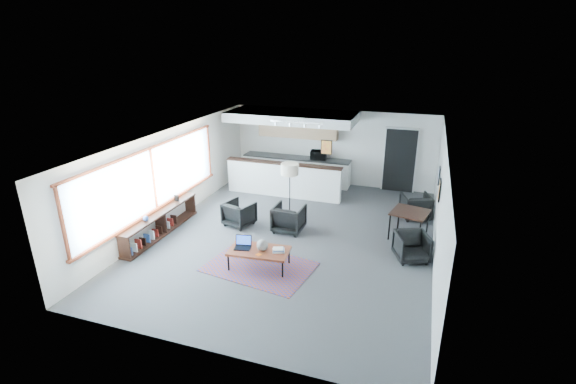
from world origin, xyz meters
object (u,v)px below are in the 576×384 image
(book_stack, at_px, (278,250))
(armchair_right, at_px, (289,217))
(dining_chair_near, at_px, (412,248))
(microwave, at_px, (318,154))
(floor_lamp, at_px, (290,171))
(laptop, at_px, (243,244))
(ceramic_pot, at_px, (262,245))
(dining_chair_far, at_px, (415,207))
(armchair_left, at_px, (239,213))
(dining_table, at_px, (410,214))
(coffee_table, at_px, (259,251))

(book_stack, height_order, armchair_right, armchair_right)
(dining_chair_near, relative_size, microwave, 1.15)
(book_stack, distance_m, floor_lamp, 2.83)
(floor_lamp, distance_m, dining_chair_near, 3.78)
(laptop, relative_size, floor_lamp, 0.25)
(laptop, relative_size, ceramic_pot, 1.60)
(armchair_right, xyz_separation_m, microwave, (-0.21, 3.87, 0.72))
(floor_lamp, bearing_deg, dining_chair_far, 21.67)
(floor_lamp, xyz_separation_m, microwave, (-0.02, 3.23, -0.35))
(book_stack, xyz_separation_m, armchair_right, (-0.40, 1.94, -0.08))
(ceramic_pot, height_order, armchair_left, armchair_left)
(laptop, xyz_separation_m, armchair_left, (-0.99, 1.91, -0.14))
(armchair_right, distance_m, dining_chair_near, 3.25)
(dining_chair_near, distance_m, dining_chair_far, 2.54)
(armchair_left, xyz_separation_m, dining_chair_near, (4.61, -0.48, -0.06))
(ceramic_pot, relative_size, floor_lamp, 0.15)
(book_stack, bearing_deg, armchair_right, 101.76)
(floor_lamp, bearing_deg, ceramic_pot, -84.87)
(ceramic_pot, height_order, armchair_right, armchair_right)
(armchair_left, bearing_deg, dining_chair_near, -169.76)
(laptop, height_order, armchair_right, armchair_right)
(ceramic_pot, bearing_deg, dining_chair_near, 24.69)
(dining_table, bearing_deg, coffee_table, -139.80)
(book_stack, bearing_deg, coffee_table, -170.97)
(dining_chair_near, height_order, dining_chair_far, dining_chair_far)
(armchair_left, bearing_deg, dining_table, -155.04)
(floor_lamp, distance_m, dining_chair_far, 3.78)
(dining_chair_near, relative_size, dining_chair_far, 0.93)
(armchair_left, height_order, dining_chair_far, armchair_left)
(armchair_left, bearing_deg, laptop, 133.54)
(microwave, bearing_deg, ceramic_pot, -93.84)
(floor_lamp, height_order, microwave, floor_lamp)
(dining_chair_far, xyz_separation_m, microwave, (-3.38, 1.89, 0.78))
(laptop, distance_m, floor_lamp, 2.81)
(coffee_table, height_order, floor_lamp, floor_lamp)
(coffee_table, bearing_deg, laptop, 172.29)
(armchair_left, distance_m, dining_chair_far, 5.02)
(floor_lamp, distance_m, microwave, 3.25)
(book_stack, bearing_deg, dining_chair_far, 54.79)
(laptop, distance_m, dining_chair_near, 3.90)
(coffee_table, height_order, laptop, laptop)
(coffee_table, xyz_separation_m, dining_chair_far, (3.20, 3.98, -0.07))
(coffee_table, bearing_deg, book_stack, 3.87)
(floor_lamp, bearing_deg, coffee_table, -86.63)
(ceramic_pot, bearing_deg, laptop, 177.26)
(coffee_table, distance_m, laptop, 0.41)
(ceramic_pot, xyz_separation_m, dining_chair_far, (3.12, 3.99, -0.23))
(armchair_left, height_order, dining_chair_near, armchair_left)
(dining_table, xyz_separation_m, dining_chair_far, (0.11, 1.37, -0.33))
(laptop, bearing_deg, ceramic_pot, -14.14)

